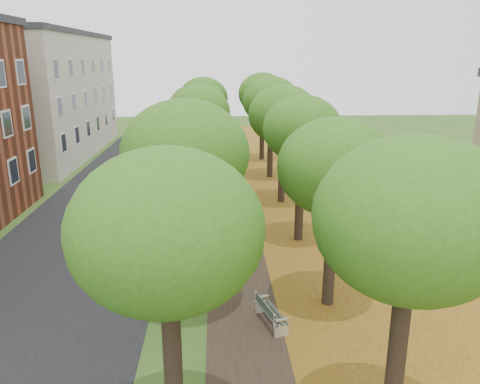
{
  "coord_description": "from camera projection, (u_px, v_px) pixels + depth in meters",
  "views": [
    {
      "loc": [
        -1.22,
        -8.5,
        8.31
      ],
      "look_at": [
        -0.19,
        11.54,
        2.5
      ],
      "focal_mm": 35.0,
      "sensor_mm": 36.0,
      "label": 1
    }
  ],
  "objects": [
    {
      "name": "street_asphalt",
      "position": [
        98.0,
        221.0,
        24.54
      ],
      "size": [
        8.0,
        70.0,
        0.01
      ],
      "primitive_type": "cube",
      "color": "black",
      "rests_on": "ground"
    },
    {
      "name": "footpath",
      "position": [
        240.0,
        219.0,
        24.92
      ],
      "size": [
        3.2,
        70.0,
        0.01
      ],
      "primitive_type": "cube",
      "color": "black",
      "rests_on": "ground"
    },
    {
      "name": "leaf_verge",
      "position": [
        333.0,
        217.0,
        25.16
      ],
      "size": [
        7.5,
        70.0,
        0.01
      ],
      "primitive_type": "cube",
      "color": "olive",
      "rests_on": "ground"
    },
    {
      "name": "parking_lot",
      "position": [
        476.0,
        209.0,
        26.54
      ],
      "size": [
        9.0,
        16.0,
        0.01
      ],
      "primitive_type": "cube",
      "color": "black",
      "rests_on": "ground"
    },
    {
      "name": "tree_row_west",
      "position": [
        196.0,
        125.0,
        23.42
      ],
      "size": [
        3.73,
        33.73,
        6.64
      ],
      "color": "black",
      "rests_on": "ground"
    },
    {
      "name": "tree_row_east",
      "position": [
        291.0,
        125.0,
        23.65
      ],
      "size": [
        3.73,
        33.73,
        6.64
      ],
      "color": "black",
      "rests_on": "ground"
    },
    {
      "name": "building_cream",
      "position": [
        31.0,
        95.0,
        39.89
      ],
      "size": [
        10.3,
        20.3,
        10.4
      ],
      "color": "beige",
      "rests_on": "ground"
    },
    {
      "name": "bench",
      "position": [
        270.0,
        313.0,
        15.0
      ],
      "size": [
        0.95,
        1.75,
        0.8
      ],
      "rotation": [
        0.0,
        0.0,
        1.87
      ],
      "color": "#262F29",
      "rests_on": "ground"
    },
    {
      "name": "car_red",
      "position": [
        470.0,
        208.0,
        24.67
      ],
      "size": [
        3.82,
        1.57,
        1.23
      ],
      "primitive_type": "imported",
      "rotation": [
        0.0,
        0.0,
        1.5
      ],
      "color": "maroon",
      "rests_on": "ground"
    },
    {
      "name": "car_grey",
      "position": [
        447.0,
        206.0,
        24.89
      ],
      "size": [
        5.1,
        3.49,
        1.37
      ],
      "primitive_type": "imported",
      "rotation": [
        0.0,
        0.0,
        1.2
      ],
      "color": "#302F34",
      "rests_on": "ground"
    },
    {
      "name": "car_white",
      "position": [
        416.0,
        178.0,
        30.77
      ],
      "size": [
        4.79,
        3.29,
        1.22
      ],
      "primitive_type": "imported",
      "rotation": [
        0.0,
        0.0,
        1.25
      ],
      "color": "silver",
      "rests_on": "ground"
    }
  ]
}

